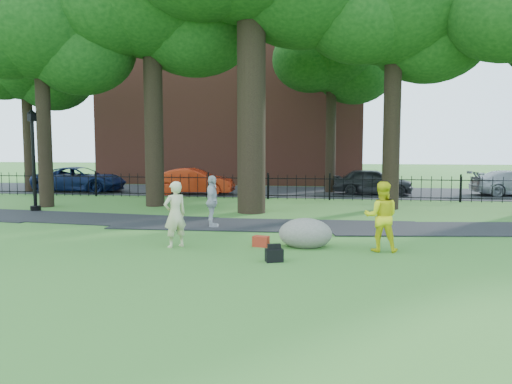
% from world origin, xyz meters
% --- Properties ---
extents(ground, '(120.00, 120.00, 0.00)m').
position_xyz_m(ground, '(0.00, 0.00, 0.00)').
color(ground, '#366E26').
rests_on(ground, ground).
extents(footpath, '(36.07, 3.85, 0.03)m').
position_xyz_m(footpath, '(1.00, 3.90, 0.00)').
color(footpath, black).
rests_on(footpath, ground).
extents(street, '(80.00, 7.00, 0.02)m').
position_xyz_m(street, '(0.00, 16.00, 0.00)').
color(street, black).
rests_on(street, ground).
extents(iron_fence, '(44.00, 0.04, 1.20)m').
position_xyz_m(iron_fence, '(0.00, 12.00, 0.60)').
color(iron_fence, black).
rests_on(iron_fence, ground).
extents(brick_building, '(18.00, 8.00, 12.00)m').
position_xyz_m(brick_building, '(-4.00, 24.00, 6.00)').
color(brick_building, brown).
rests_on(brick_building, ground).
extents(tree_row, '(26.82, 7.96, 12.42)m').
position_xyz_m(tree_row, '(0.52, 8.40, 8.15)').
color(tree_row, black).
rests_on(tree_row, ground).
extents(woman, '(0.73, 0.73, 1.71)m').
position_xyz_m(woman, '(-0.88, 0.12, 0.86)').
color(woman, beige).
rests_on(woman, ground).
extents(man, '(0.87, 0.69, 1.74)m').
position_xyz_m(man, '(4.34, 0.41, 0.87)').
color(man, yellow).
rests_on(man, ground).
extents(pedestrian, '(0.57, 1.04, 1.68)m').
position_xyz_m(pedestrian, '(-0.67, 3.28, 0.84)').
color(pedestrian, '#B5B4B9').
rests_on(pedestrian, ground).
extents(boulder, '(1.54, 1.26, 0.81)m').
position_xyz_m(boulder, '(2.45, 0.68, 0.40)').
color(boulder, slate).
rests_on(boulder, ground).
extents(lamppost, '(0.40, 0.40, 4.06)m').
position_xyz_m(lamppost, '(-8.60, 6.05, 1.99)').
color(lamppost, black).
rests_on(lamppost, ground).
extents(backpack, '(0.45, 0.36, 0.29)m').
position_xyz_m(backpack, '(1.85, -1.12, 0.15)').
color(backpack, black).
rests_on(backpack, ground).
extents(red_bag, '(0.44, 0.33, 0.27)m').
position_xyz_m(red_bag, '(1.31, 0.52, 0.14)').
color(red_bag, maroon).
rests_on(red_bag, ground).
extents(red_sedan, '(4.33, 1.69, 1.41)m').
position_xyz_m(red_sedan, '(-4.20, 13.58, 0.70)').
color(red_sedan, red).
rests_on(red_sedan, ground).
extents(navy_van, '(5.13, 2.39, 1.42)m').
position_xyz_m(navy_van, '(-10.95, 14.04, 0.71)').
color(navy_van, '#0B163A').
rests_on(navy_van, ground).
extents(grey_car, '(4.28, 2.05, 1.41)m').
position_xyz_m(grey_car, '(5.25, 14.92, 0.70)').
color(grey_car, black).
rests_on(grey_car, ground).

